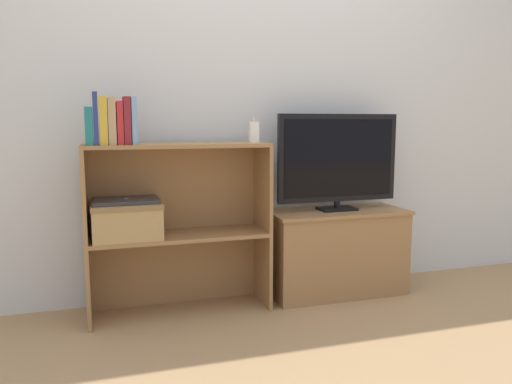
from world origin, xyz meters
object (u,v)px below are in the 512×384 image
at_px(book_tan, 112,121).
at_px(storage_basket_left, 127,218).
at_px(tv, 338,160).
at_px(laptop, 126,201).
at_px(book_teal, 89,126).
at_px(book_crimson, 120,123).
at_px(book_navy, 96,119).
at_px(book_maroon, 127,121).
at_px(baby_monitor, 254,132).
at_px(book_mustard, 103,121).
at_px(book_skyblue, 134,121).
at_px(tv_stand, 336,251).

distance_m(book_tan, storage_basket_left, 0.50).
xyz_separation_m(tv, laptop, (-1.22, -0.04, -0.18)).
bearing_deg(book_tan, book_teal, 180.00).
bearing_deg(book_crimson, book_navy, 180.00).
distance_m(book_tan, book_crimson, 0.04).
relative_size(tv, book_tan, 3.25).
bearing_deg(book_maroon, baby_monitor, 4.72).
distance_m(book_crimson, baby_monitor, 0.72).
distance_m(baby_monitor, laptop, 0.78).
distance_m(tv, book_teal, 1.40).
relative_size(book_mustard, book_skyblue, 1.00).
xyz_separation_m(book_mustard, storage_basket_left, (0.10, 0.04, -0.50)).
bearing_deg(book_skyblue, book_navy, 180.00).
relative_size(book_crimson, baby_monitor, 1.49).
bearing_deg(book_navy, book_teal, 180.00).
xyz_separation_m(tv_stand, book_skyblue, (-1.17, -0.08, 0.78)).
bearing_deg(book_skyblue, baby_monitor, 4.97).
bearing_deg(baby_monitor, tv, 2.31).
bearing_deg(baby_monitor, storage_basket_left, -178.76).
relative_size(book_teal, baby_monitor, 1.28).
distance_m(tv, laptop, 1.24).
relative_size(tv, storage_basket_left, 2.12).
xyz_separation_m(tv_stand, book_mustard, (-1.32, -0.08, 0.78)).
height_order(tv_stand, book_mustard, book_mustard).
relative_size(baby_monitor, storage_basket_left, 0.40).
height_order(baby_monitor, laptop, baby_monitor).
bearing_deg(tv, book_teal, -176.81).
relative_size(book_teal, laptop, 0.55).
bearing_deg(book_skyblue, book_tan, 180.00).
height_order(book_navy, book_maroon, book_navy).
bearing_deg(book_teal, tv, 3.19).
relative_size(tv, book_teal, 4.09).
bearing_deg(baby_monitor, book_tan, -175.73).
height_order(book_crimson, book_skyblue, book_skyblue).
relative_size(book_navy, book_tan, 1.10).
bearing_deg(book_tan, storage_basket_left, 35.56).
bearing_deg(book_skyblue, book_mustard, 180.00).
bearing_deg(book_mustard, tv, 3.36).
bearing_deg(laptop, storage_basket_left, 180.00).
relative_size(book_tan, baby_monitor, 1.61).
relative_size(book_skyblue, laptop, 0.71).
distance_m(book_skyblue, baby_monitor, 0.65).
distance_m(tv, book_skyblue, 1.20).
bearing_deg(book_mustard, book_tan, -0.00).
height_order(book_navy, laptop, book_navy).
distance_m(tv_stand, storage_basket_left, 1.25).
bearing_deg(storage_basket_left, book_tan, -144.44).
bearing_deg(baby_monitor, laptop, -178.76).
bearing_deg(tv, book_maroon, -176.33).
relative_size(tv, book_skyblue, 3.20).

